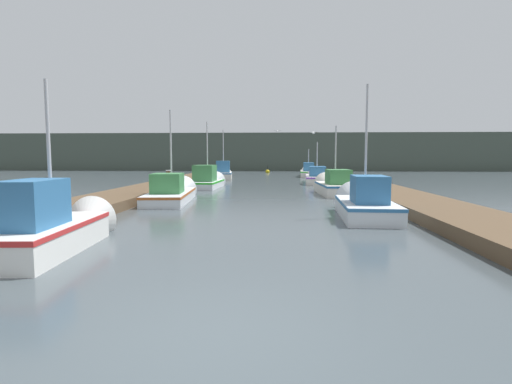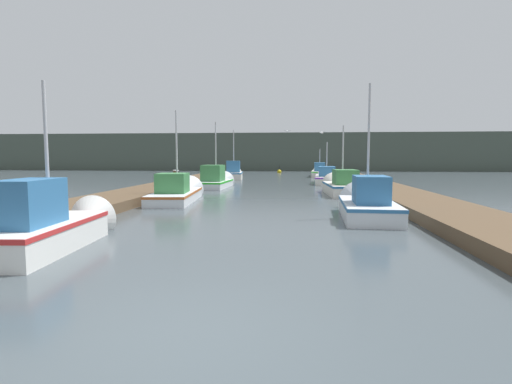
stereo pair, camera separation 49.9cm
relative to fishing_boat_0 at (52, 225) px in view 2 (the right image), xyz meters
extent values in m
plane|color=#424C51|center=(4.27, -4.18, -0.51)|extent=(200.00, 200.00, 0.00)
cube|color=brown|center=(-2.17, 11.82, -0.32)|extent=(2.69, 40.00, 0.39)
cube|color=brown|center=(10.70, 11.82, -0.32)|extent=(2.69, 40.00, 0.39)
cube|color=#424C42|center=(4.27, 54.75, 2.13)|extent=(120.00, 16.00, 5.29)
cube|color=silver|center=(0.02, -0.35, -0.19)|extent=(1.66, 3.75, 0.65)
cube|color=red|center=(0.02, -0.35, 0.08)|extent=(1.69, 3.78, 0.10)
cone|color=silver|center=(-0.13, 1.84, -0.19)|extent=(1.38, 0.82, 1.33)
cube|color=#2D6699|center=(0.06, -0.80, 0.62)|extent=(0.97, 1.58, 0.97)
cylinder|color=#B2B2B7|center=(0.01, -0.07, 1.70)|extent=(0.08, 0.08, 3.12)
cube|color=silver|center=(8.04, 5.02, -0.23)|extent=(1.89, 4.16, 0.58)
cube|color=teal|center=(8.04, 5.02, 0.00)|extent=(1.93, 4.19, 0.10)
cone|color=silver|center=(8.17, 7.47, -0.23)|extent=(1.64, 0.91, 1.60)
cube|color=#2D6699|center=(8.01, 4.51, 0.51)|extent=(1.13, 1.60, 0.89)
cylinder|color=#B2B2B7|center=(8.06, 5.32, 2.04)|extent=(0.08, 0.08, 3.95)
cube|color=silver|center=(0.13, 9.25, -0.27)|extent=(2.15, 5.24, 0.48)
cube|color=#B15623|center=(0.13, 9.25, -0.10)|extent=(2.18, 5.28, 0.10)
cone|color=silver|center=(-0.14, 12.30, -0.27)|extent=(1.69, 1.15, 1.61)
cube|color=#387A42|center=(0.19, 8.62, 0.39)|extent=(1.40, 1.61, 0.86)
cylinder|color=#B2B2B7|center=(0.10, 9.63, 1.82)|extent=(0.08, 0.08, 3.72)
cube|color=silver|center=(8.20, 13.13, -0.21)|extent=(1.90, 4.24, 0.61)
cube|color=#26649E|center=(8.20, 13.13, 0.04)|extent=(1.94, 4.28, 0.10)
cone|color=silver|center=(8.07, 15.71, -0.21)|extent=(1.66, 1.07, 1.61)
cube|color=#387A42|center=(8.22, 12.61, 0.49)|extent=(1.23, 1.66, 0.77)
cylinder|color=#B2B2B7|center=(8.18, 13.45, 1.66)|extent=(0.08, 0.08, 3.12)
cube|color=silver|center=(0.36, 17.30, -0.28)|extent=(1.76, 4.22, 0.48)
cube|color=green|center=(0.36, 17.30, -0.10)|extent=(1.80, 4.25, 0.10)
cone|color=silver|center=(0.46, 19.78, -0.28)|extent=(1.56, 0.86, 1.53)
cube|color=#387A42|center=(0.34, 16.78, 0.48)|extent=(1.33, 1.70, 1.04)
cylinder|color=#B2B2B7|center=(0.37, 17.61, 1.89)|extent=(0.08, 0.08, 3.85)
cube|color=silver|center=(8.03, 22.11, -0.22)|extent=(1.98, 5.04, 0.59)
cube|color=purple|center=(8.03, 22.11, 0.01)|extent=(2.02, 5.07, 0.10)
cone|color=silver|center=(8.22, 25.04, -0.22)|extent=(1.65, 1.01, 1.59)
cube|color=#2D6699|center=(7.99, 21.50, 0.44)|extent=(1.30, 1.91, 0.73)
cylinder|color=#B2B2B7|center=(8.06, 22.48, 1.35)|extent=(0.08, 0.08, 2.56)
cube|color=silver|center=(0.10, 27.24, -0.20)|extent=(1.84, 3.81, 0.62)
cube|color=#1E5F9B|center=(0.10, 27.24, 0.05)|extent=(1.87, 3.84, 0.10)
cone|color=silver|center=(-0.12, 29.52, -0.20)|extent=(1.49, 1.04, 1.41)
cube|color=#2D6699|center=(0.15, 26.78, 0.63)|extent=(1.28, 1.28, 1.03)
cylinder|color=#B2B2B7|center=(0.08, 27.51, 2.02)|extent=(0.08, 0.08, 3.82)
cube|color=silver|center=(8.14, 32.20, -0.22)|extent=(1.88, 5.20, 0.59)
cube|color=green|center=(8.14, 32.20, 0.01)|extent=(1.91, 5.23, 0.10)
cone|color=silver|center=(8.33, 35.38, -0.22)|extent=(1.57, 1.36, 1.50)
cube|color=#2D6699|center=(8.10, 31.56, 0.50)|extent=(1.16, 2.04, 0.85)
cylinder|color=#B2B2B7|center=(8.16, 32.58, 1.17)|extent=(0.08, 0.08, 2.20)
cylinder|color=#473523|center=(9.33, 17.23, 0.02)|extent=(0.26, 0.26, 1.08)
cylinder|color=silver|center=(9.33, 17.23, 0.58)|extent=(0.30, 0.30, 0.04)
cylinder|color=#473523|center=(-0.77, 12.32, 0.14)|extent=(0.27, 0.27, 1.31)
cylinder|color=silver|center=(-0.77, 12.32, 0.82)|extent=(0.31, 0.31, 0.04)
sphere|color=gold|center=(3.75, 41.00, -0.37)|extent=(0.52, 0.52, 0.52)
cylinder|color=black|center=(3.75, 41.00, 0.14)|extent=(0.06, 0.06, 0.50)
ellipsoid|color=white|center=(4.98, 24.30, 3.60)|extent=(0.19, 0.30, 0.12)
cube|color=gray|center=(5.11, 24.28, 3.62)|extent=(0.29, 0.17, 0.07)
cube|color=gray|center=(4.84, 24.33, 3.62)|extent=(0.29, 0.17, 0.07)
ellipsoid|color=white|center=(7.30, 17.25, 3.05)|extent=(0.30, 0.30, 0.12)
cube|color=gray|center=(7.21, 17.35, 3.07)|extent=(0.28, 0.28, 0.07)
cube|color=gray|center=(7.40, 17.15, 3.07)|extent=(0.28, 0.28, 0.07)
camera|label=1|loc=(5.04, -8.62, 1.59)|focal=28.00mm
camera|label=2|loc=(5.54, -8.58, 1.59)|focal=28.00mm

